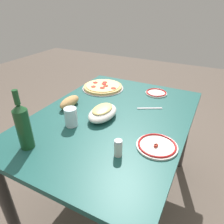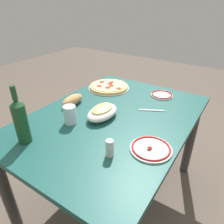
{
  "view_description": "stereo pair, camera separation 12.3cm",
  "coord_description": "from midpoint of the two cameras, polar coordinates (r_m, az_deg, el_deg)",
  "views": [
    {
      "loc": [
        1.01,
        0.52,
        1.39
      ],
      "look_at": [
        0.0,
        0.0,
        0.75
      ],
      "focal_mm": 33.32,
      "sensor_mm": 36.0,
      "label": 1
    },
    {
      "loc": [
        0.95,
        0.63,
        1.39
      ],
      "look_at": [
        0.0,
        0.0,
        0.75
      ],
      "focal_mm": 33.32,
      "sensor_mm": 36.0,
      "label": 2
    }
  ],
  "objects": [
    {
      "name": "ground_plane",
      "position": [
        1.8,
        2.1,
        -21.51
      ],
      "size": [
        8.0,
        8.0,
        0.0
      ],
      "primitive_type": "plane",
      "color": "brown",
      "rests_on": "ground"
    },
    {
      "name": "dining_table",
      "position": [
        1.38,
        2.55,
        -5.31
      ],
      "size": [
        1.28,
        0.93,
        0.72
      ],
      "color": "#194C47",
      "rests_on": "ground"
    },
    {
      "name": "pepperoni_pizza",
      "position": [
        1.73,
        1.18,
        6.94
      ],
      "size": [
        0.34,
        0.34,
        0.03
      ],
      "color": "#B7B7BC",
      "rests_on": "dining_table"
    },
    {
      "name": "baked_pasta_dish",
      "position": [
        1.29,
        0.06,
        0.03
      ],
      "size": [
        0.24,
        0.15,
        0.08
      ],
      "color": "white",
      "rests_on": "dining_table"
    },
    {
      "name": "wine_bottle",
      "position": [
        1.11,
        -20.93,
        -2.26
      ],
      "size": [
        0.07,
        0.07,
        0.31
      ],
      "color": "#194723",
      "rests_on": "dining_table"
    },
    {
      "name": "water_glass",
      "position": [
        1.24,
        -8.69,
        -0.81
      ],
      "size": [
        0.07,
        0.07,
        0.11
      ],
      "primitive_type": "cylinder",
      "color": "silver",
      "rests_on": "dining_table"
    },
    {
      "name": "side_plate_near",
      "position": [
        1.65,
        15.6,
        4.49
      ],
      "size": [
        0.16,
        0.16,
        0.02
      ],
      "color": "white",
      "rests_on": "dining_table"
    },
    {
      "name": "side_plate_far",
      "position": [
        1.07,
        13.92,
        -9.8
      ],
      "size": [
        0.21,
        0.21,
        0.02
      ],
      "color": "white",
      "rests_on": "dining_table"
    },
    {
      "name": "bread_loaf",
      "position": [
        1.46,
        -8.42,
        3.19
      ],
      "size": [
        0.18,
        0.08,
        0.07
      ],
      "primitive_type": "ellipsoid",
      "color": "tan",
      "rests_on": "dining_table"
    },
    {
      "name": "spice_shaker",
      "position": [
        0.99,
        2.97,
        -10.0
      ],
      "size": [
        0.04,
        0.04,
        0.09
      ],
      "color": "silver",
      "rests_on": "dining_table"
    },
    {
      "name": "fork_right",
      "position": [
        1.42,
        13.32,
        0.4
      ],
      "size": [
        0.09,
        0.16,
        0.0
      ],
      "primitive_type": "cube",
      "rotation": [
        0.0,
        0.0,
        5.21
      ],
      "color": "#B7B7BC",
      "rests_on": "dining_table"
    }
  ]
}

